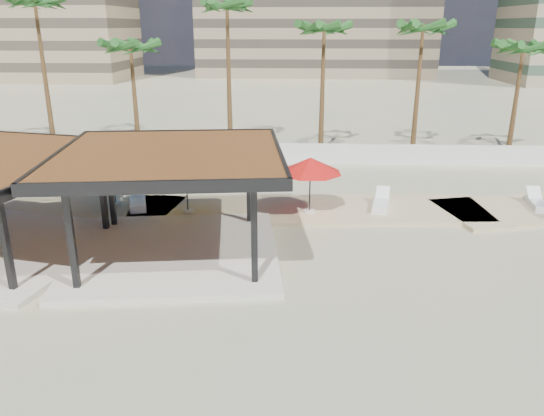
{
  "coord_description": "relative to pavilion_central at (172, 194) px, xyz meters",
  "views": [
    {
      "loc": [
        1.54,
        -15.81,
        8.01
      ],
      "look_at": [
        0.57,
        3.32,
        1.4
      ],
      "focal_mm": 35.0,
      "sensor_mm": 36.0,
      "label": 1
    }
  ],
  "objects": [
    {
      "name": "palm_e",
      "position": [
        5.91,
        16.46,
        5.21
      ],
      "size": [
        3.0,
        3.0,
        8.68
      ],
      "color": "brown",
      "rests_on": "ground"
    },
    {
      "name": "promenade",
      "position": [
        4.91,
        5.73,
        -2.28
      ],
      "size": [
        44.45,
        7.97,
        0.24
      ],
      "color": "#C6B284",
      "rests_on": "ground"
    },
    {
      "name": "lounger_d",
      "position": [
        15.36,
        5.71,
        -1.99
      ],
      "size": [
        0.85,
        1.98,
        0.73
      ],
      "rotation": [
        0.0,
        0.0,
        1.45
      ],
      "color": "white",
      "rests_on": "promenade"
    },
    {
      "name": "palm_g",
      "position": [
        17.91,
        16.26,
        4.15
      ],
      "size": [
        3.0,
        3.0,
        7.56
      ],
      "color": "brown",
      "rests_on": "ground"
    },
    {
      "name": "lounger_b",
      "position": [
        8.24,
        5.23,
        -1.98
      ],
      "size": [
        1.05,
        2.07,
        0.75
      ],
      "rotation": [
        0.0,
        0.0,
        1.35
      ],
      "color": "white",
      "rests_on": "promenade"
    },
    {
      "name": "palm_b",
      "position": [
        -12.09,
        16.76,
        6.68
      ],
      "size": [
        3.0,
        3.0,
        10.24
      ],
      "color": "brown",
      "rests_on": "ground"
    },
    {
      "name": "boundary_wall",
      "position": [
        2.91,
        14.06,
        -1.74
      ],
      "size": [
        56.0,
        0.3,
        1.2
      ],
      "primitive_type": "cube",
      "color": "silver",
      "rests_on": "ground"
    },
    {
      "name": "palm_f",
      "position": [
        11.91,
        16.66,
        5.24
      ],
      "size": [
        3.0,
        3.0,
        8.71
      ],
      "color": "brown",
      "rests_on": "ground"
    },
    {
      "name": "umbrella_f",
      "position": [
        -3.94,
        5.04,
        0.08
      ],
      "size": [
        3.82,
        3.82,
        2.61
      ],
      "rotation": [
        0.0,
        0.0,
        0.38
      ],
      "color": "beige",
      "rests_on": "promenade"
    },
    {
      "name": "pavilion_central",
      "position": [
        0.0,
        0.0,
        0.0
      ],
      "size": [
        8.63,
        8.63,
        3.93
      ],
      "rotation": [
        0.0,
        0.0,
        0.12
      ],
      "color": "beige",
      "rests_on": "ground"
    },
    {
      "name": "palm_c",
      "position": [
        -6.09,
        16.16,
        4.19
      ],
      "size": [
        3.0,
        3.0,
        7.61
      ],
      "color": "brown",
      "rests_on": "ground"
    },
    {
      "name": "lounger_a",
      "position": [
        -2.83,
        4.83,
        -1.97
      ],
      "size": [
        1.25,
        2.19,
        0.79
      ],
      "rotation": [
        0.0,
        0.0,
        1.87
      ],
      "color": "white",
      "rests_on": "promenade"
    },
    {
      "name": "palm_d",
      "position": [
        -0.09,
        16.96,
        6.45
      ],
      "size": [
        3.0,
        3.0,
        10.0
      ],
      "color": "brown",
      "rests_on": "ground"
    },
    {
      "name": "ground",
      "position": [
        2.91,
        -1.94,
        -2.34
      ],
      "size": [
        200.0,
        200.0,
        0.0
      ],
      "primitive_type": "plane",
      "color": "tan",
      "rests_on": "ground"
    },
    {
      "name": "umbrella_c",
      "position": [
        4.98,
        4.42,
        -0.03
      ],
      "size": [
        3.58,
        3.58,
        2.49
      ],
      "rotation": [
        0.0,
        0.0,
        -0.35
      ],
      "color": "beige",
      "rests_on": "promenade"
    },
    {
      "name": "umbrella_b",
      "position": [
        -0.41,
        4.23,
        -0.19
      ],
      "size": [
        2.68,
        2.68,
        2.29
      ],
      "rotation": [
        0.0,
        0.0,
        0.04
      ],
      "color": "beige",
      "rests_on": "promenade"
    }
  ]
}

